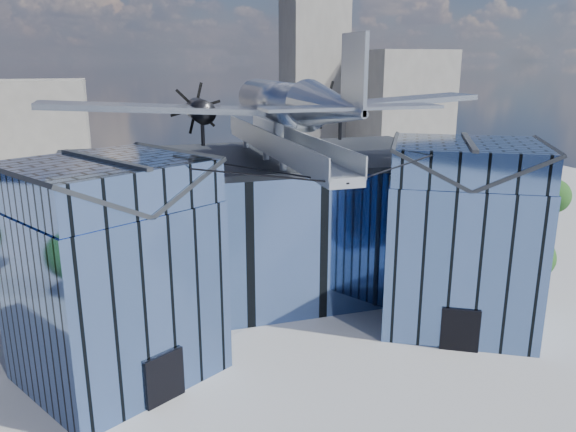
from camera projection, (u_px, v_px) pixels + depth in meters
name	position (u px, v px, depth m)	size (l,w,h in m)	color
ground_plane	(298.00, 336.00, 34.71)	(120.00, 120.00, 0.00)	gray
museum	(271.00, 225.00, 38.58)	(32.88, 24.50, 17.60)	#506DA3
bg_towers	(194.00, 108.00, 78.87)	(77.00, 24.50, 26.00)	slate
tree_plaza_e	(532.00, 258.00, 38.87)	(3.53, 3.53, 4.86)	#382216
tree_side_e	(553.00, 196.00, 55.25)	(4.51, 4.51, 5.32)	#382216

